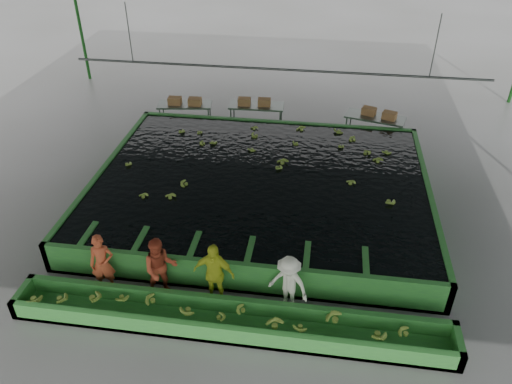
# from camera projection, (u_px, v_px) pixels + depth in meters

# --- Properties ---
(ground) EXTENTS (80.00, 80.00, 0.00)m
(ground) POSITION_uv_depth(u_px,v_px,m) (253.00, 231.00, 14.26)
(ground) COLOR slate
(ground) RESTS_ON ground
(shed_roof) EXTENTS (20.00, 22.00, 0.04)m
(shed_roof) POSITION_uv_depth(u_px,v_px,m) (253.00, 60.00, 11.50)
(shed_roof) COLOR gray
(shed_roof) RESTS_ON shed_posts
(shed_posts) EXTENTS (20.00, 22.00, 5.00)m
(shed_posts) POSITION_uv_depth(u_px,v_px,m) (253.00, 154.00, 12.88)
(shed_posts) COLOR #185519
(shed_posts) RESTS_ON ground
(flotation_tank) EXTENTS (10.00, 8.00, 0.90)m
(flotation_tank) POSITION_uv_depth(u_px,v_px,m) (261.00, 189.00, 15.25)
(flotation_tank) COLOR #2F7E2F
(flotation_tank) RESTS_ON ground
(tank_water) EXTENTS (9.70, 7.70, 0.00)m
(tank_water) POSITION_uv_depth(u_px,v_px,m) (261.00, 178.00, 15.03)
(tank_water) COLOR black
(tank_water) RESTS_ON flotation_tank
(sorting_trough) EXTENTS (10.00, 1.00, 0.50)m
(sorting_trough) POSITION_uv_depth(u_px,v_px,m) (229.00, 320.00, 11.16)
(sorting_trough) COLOR #2F7E2F
(sorting_trough) RESTS_ON ground
(cableway_rail) EXTENTS (0.08, 0.08, 14.00)m
(cableway_rail) POSITION_uv_depth(u_px,v_px,m) (276.00, 69.00, 16.72)
(cableway_rail) COLOR #59605B
(cableway_rail) RESTS_ON shed_roof
(rail_hanger_left) EXTENTS (0.04, 0.04, 2.00)m
(rail_hanger_left) POSITION_uv_depth(u_px,v_px,m) (129.00, 33.00, 16.79)
(rail_hanger_left) COLOR #59605B
(rail_hanger_left) RESTS_ON shed_roof
(rail_hanger_right) EXTENTS (0.04, 0.04, 2.00)m
(rail_hanger_right) POSITION_uv_depth(u_px,v_px,m) (435.00, 46.00, 15.56)
(rail_hanger_right) COLOR #59605B
(rail_hanger_right) RESTS_ON shed_roof
(worker_a) EXTENTS (0.66, 0.51, 1.60)m
(worker_a) POSITION_uv_depth(u_px,v_px,m) (102.00, 263.00, 11.91)
(worker_a) COLOR #C44E2A
(worker_a) RESTS_ON ground
(worker_b) EXTENTS (0.99, 0.89, 1.67)m
(worker_b) POSITION_uv_depth(u_px,v_px,m) (160.00, 268.00, 11.71)
(worker_b) COLOR #AA3F24
(worker_b) RESTS_ON ground
(worker_c) EXTENTS (1.02, 0.50, 1.69)m
(worker_c) POSITION_uv_depth(u_px,v_px,m) (214.00, 274.00, 11.55)
(worker_c) COLOR #C7D727
(worker_c) RESTS_ON ground
(worker_d) EXTENTS (1.12, 0.88, 1.52)m
(worker_d) POSITION_uv_depth(u_px,v_px,m) (288.00, 284.00, 11.38)
(worker_d) COLOR white
(worker_d) RESTS_ON ground
(packing_table_left) EXTENTS (2.18, 1.12, 0.95)m
(packing_table_left) POSITION_uv_depth(u_px,v_px,m) (186.00, 115.00, 19.66)
(packing_table_left) COLOR #59605B
(packing_table_left) RESTS_ON ground
(packing_table_mid) EXTENTS (2.14, 0.91, 0.96)m
(packing_table_mid) POSITION_uv_depth(u_px,v_px,m) (256.00, 116.00, 19.54)
(packing_table_mid) COLOR #59605B
(packing_table_mid) RESTS_ON ground
(packing_table_right) EXTENTS (2.30, 1.37, 0.98)m
(packing_table_right) POSITION_uv_depth(u_px,v_px,m) (374.00, 128.00, 18.63)
(packing_table_right) COLOR #59605B
(packing_table_right) RESTS_ON ground
(box_stack_left) EXTENTS (1.30, 0.42, 0.28)m
(box_stack_left) POSITION_uv_depth(u_px,v_px,m) (185.00, 104.00, 19.34)
(box_stack_left) COLOR olive
(box_stack_left) RESTS_ON packing_table_left
(box_stack_mid) EXTENTS (1.28, 0.43, 0.27)m
(box_stack_mid) POSITION_uv_depth(u_px,v_px,m) (254.00, 105.00, 19.26)
(box_stack_mid) COLOR olive
(box_stack_mid) RESTS_ON packing_table_mid
(box_stack_right) EXTENTS (1.31, 0.79, 0.27)m
(box_stack_right) POSITION_uv_depth(u_px,v_px,m) (379.00, 117.00, 18.34)
(box_stack_right) COLOR olive
(box_stack_right) RESTS_ON packing_table_right
(floating_bananas) EXTENTS (8.90, 6.07, 0.12)m
(floating_bananas) POSITION_uv_depth(u_px,v_px,m) (264.00, 165.00, 15.69)
(floating_bananas) COLOR olive
(floating_bananas) RESTS_ON tank_water
(trough_bananas) EXTENTS (9.06, 0.60, 0.12)m
(trough_bananas) POSITION_uv_depth(u_px,v_px,m) (229.00, 315.00, 11.07)
(trough_bananas) COLOR olive
(trough_bananas) RESTS_ON sorting_trough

